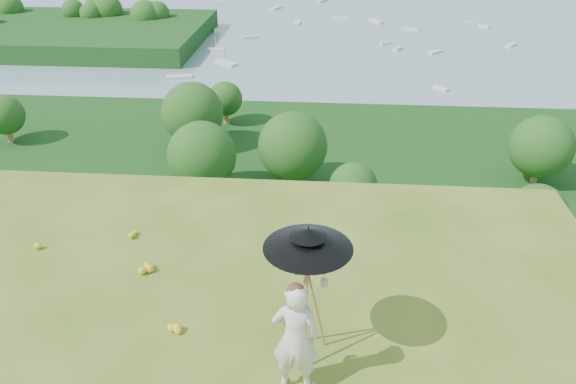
# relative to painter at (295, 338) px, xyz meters

# --- Properties ---
(forest_slope) EXTENTS (140.00, 56.00, 22.00)m
(forest_slope) POSITION_rel_painter_xyz_m (-1.78, 33.78, -29.81)
(forest_slope) COLOR #103C11
(forest_slope) RESTS_ON bay_water
(shoreline_tier) EXTENTS (170.00, 28.00, 8.00)m
(shoreline_tier) POSITION_rel_painter_xyz_m (-1.78, 73.78, -36.81)
(shoreline_tier) COLOR gray
(shoreline_tier) RESTS_ON bay_water
(peninsula) EXTENTS (90.00, 60.00, 12.00)m
(peninsula) POSITION_rel_painter_xyz_m (-76.78, 153.78, -29.81)
(peninsula) COLOR #103C11
(peninsula) RESTS_ON bay_water
(slope_trees) EXTENTS (110.00, 50.00, 6.00)m
(slope_trees) POSITION_rel_painter_xyz_m (-1.78, 33.78, -15.81)
(slope_trees) COLOR #1E5018
(slope_trees) RESTS_ON forest_slope
(harbor_town) EXTENTS (110.00, 22.00, 5.00)m
(harbor_town) POSITION_rel_painter_xyz_m (-1.78, 73.78, -30.31)
(harbor_town) COLOR silver
(harbor_town) RESTS_ON shoreline_tier
(moored_boats) EXTENTS (140.00, 140.00, 0.70)m
(moored_boats) POSITION_rel_painter_xyz_m (-14.28, 159.78, -34.46)
(moored_boats) COLOR silver
(moored_boats) RESTS_ON bay_water
(painter) EXTENTS (0.59, 0.39, 1.62)m
(painter) POSITION_rel_painter_xyz_m (0.00, 0.00, 0.00)
(painter) COLOR white
(painter) RESTS_ON ground
(field_easel) EXTENTS (0.74, 0.74, 1.71)m
(field_easel) POSITION_rel_painter_xyz_m (0.12, 0.60, 0.04)
(field_easel) COLOR #A57D45
(field_easel) RESTS_ON ground
(sun_umbrella) EXTENTS (1.18, 1.18, 0.65)m
(sun_umbrella) POSITION_rel_painter_xyz_m (0.11, 0.63, 0.92)
(sun_umbrella) COLOR black
(sun_umbrella) RESTS_ON field_easel
(painter_cap) EXTENTS (0.23, 0.27, 0.10)m
(painter_cap) POSITION_rel_painter_xyz_m (0.00, 0.00, 0.77)
(painter_cap) COLOR #CD7082
(painter_cap) RESTS_ON painter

